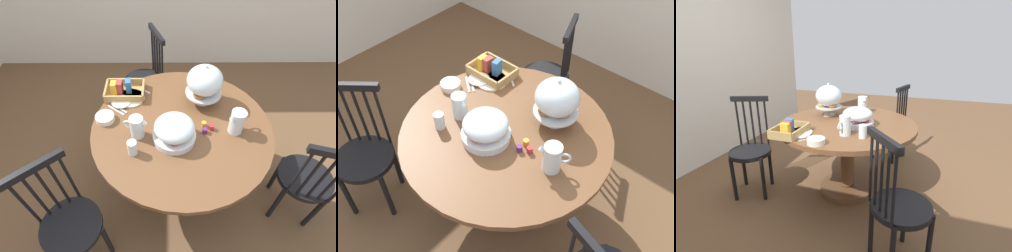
# 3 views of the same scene
# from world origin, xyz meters

# --- Properties ---
(ground_plane) EXTENTS (10.00, 10.00, 0.00)m
(ground_plane) POSITION_xyz_m (0.00, 0.00, 0.00)
(ground_plane) COLOR brown
(dining_table) EXTENTS (1.32, 1.32, 0.74)m
(dining_table) POSITION_xyz_m (0.06, -0.10, 0.55)
(dining_table) COLOR brown
(dining_table) RESTS_ON ground_plane
(windsor_chair_by_cabinet) EXTENTS (0.43, 0.43, 0.97)m
(windsor_chair_by_cabinet) POSITION_xyz_m (-0.27, 0.80, 0.45)
(windsor_chair_by_cabinet) COLOR black
(windsor_chair_by_cabinet) RESTS_ON ground_plane
(windsor_chair_facing_door) EXTENTS (0.47, 0.47, 0.97)m
(windsor_chair_facing_door) POSITION_xyz_m (-0.69, -0.69, 0.45)
(windsor_chair_facing_door) COLOR black
(windsor_chair_facing_door) RESTS_ON ground_plane
(pastry_stand_with_dome) EXTENTS (0.28, 0.28, 0.34)m
(pastry_stand_with_dome) POSITION_xyz_m (0.23, 0.16, 0.94)
(pastry_stand_with_dome) COLOR silver
(pastry_stand_with_dome) RESTS_ON dining_table
(fruit_platter_covered) EXTENTS (0.30, 0.30, 0.18)m
(fruit_platter_covered) POSITION_xyz_m (-0.00, -0.21, 0.83)
(fruit_platter_covered) COLOR silver
(fruit_platter_covered) RESTS_ON dining_table
(orange_juice_pitcher) EXTENTS (0.17, 0.12, 0.18)m
(orange_juice_pitcher) POSITION_xyz_m (0.44, -0.14, 0.82)
(orange_juice_pitcher) COLOR silver
(orange_juice_pitcher) RESTS_ON dining_table
(milk_pitcher) EXTENTS (0.18, 0.10, 0.17)m
(milk_pitcher) POSITION_xyz_m (-0.26, -0.18, 0.82)
(milk_pitcher) COLOR silver
(milk_pitcher) RESTS_ON dining_table
(cereal_basket) EXTENTS (0.32, 0.24, 0.12)m
(cereal_basket) POSITION_xyz_m (-0.40, 0.26, 0.78)
(cereal_basket) COLOR tan
(cereal_basket) RESTS_ON dining_table
(china_plate_large) EXTENTS (0.22, 0.22, 0.01)m
(china_plate_large) POSITION_xyz_m (-0.34, 0.20, 0.75)
(china_plate_large) COLOR white
(china_plate_large) RESTS_ON dining_table
(china_plate_small) EXTENTS (0.15, 0.15, 0.01)m
(china_plate_small) POSITION_xyz_m (-0.41, 0.15, 0.76)
(china_plate_small) COLOR white
(china_plate_small) RESTS_ON china_plate_large
(cereal_bowl) EXTENTS (0.14, 0.14, 0.04)m
(cereal_bowl) POSITION_xyz_m (-0.51, -0.03, 0.76)
(cereal_bowl) COLOR white
(cereal_bowl) RESTS_ON dining_table
(drinking_glass) EXTENTS (0.06, 0.06, 0.11)m
(drinking_glass) POSITION_xyz_m (-0.28, -0.34, 0.80)
(drinking_glass) COLOR silver
(drinking_glass) RESTS_ON dining_table
(jam_jar_strawberry) EXTENTS (0.04, 0.04, 0.04)m
(jam_jar_strawberry) POSITION_xyz_m (0.27, -0.13, 0.76)
(jam_jar_strawberry) COLOR #B7282D
(jam_jar_strawberry) RESTS_ON dining_table
(jam_jar_apricot) EXTENTS (0.04, 0.04, 0.04)m
(jam_jar_apricot) POSITION_xyz_m (0.22, -0.10, 0.76)
(jam_jar_apricot) COLOR orange
(jam_jar_apricot) RESTS_ON dining_table
(jam_jar_grape) EXTENTS (0.04, 0.04, 0.04)m
(jam_jar_grape) POSITION_xyz_m (0.22, -0.16, 0.76)
(jam_jar_grape) COLOR #5B2366
(jam_jar_grape) RESTS_ON dining_table
(table_knife) EXTENTS (0.14, 0.11, 0.01)m
(table_knife) POSITION_xyz_m (-0.42, 0.09, 0.74)
(table_knife) COLOR silver
(table_knife) RESTS_ON dining_table
(dinner_fork) EXTENTS (0.14, 0.11, 0.01)m
(dinner_fork) POSITION_xyz_m (-0.44, 0.07, 0.74)
(dinner_fork) COLOR silver
(dinner_fork) RESTS_ON dining_table
(soup_spoon) EXTENTS (0.14, 0.11, 0.01)m
(soup_spoon) POSITION_xyz_m (-0.26, 0.31, 0.74)
(soup_spoon) COLOR silver
(soup_spoon) RESTS_ON dining_table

